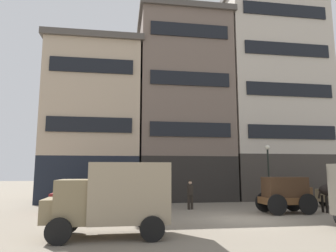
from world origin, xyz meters
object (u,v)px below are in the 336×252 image
(pedestrian_officer, at_px, (190,193))
(streetlamp_curbside, at_px, (268,166))
(fire_hydrant_curbside, at_px, (290,199))
(draft_horse, at_px, (334,189))
(delivery_truck_near, at_px, (113,196))
(cargo_wagon, at_px, (286,192))
(sedan_dark, at_px, (86,197))

(pedestrian_officer, bearing_deg, streetlamp_curbside, 13.63)
(streetlamp_curbside, relative_size, fire_hydrant_curbside, 4.96)
(draft_horse, relative_size, pedestrian_officer, 1.31)
(delivery_truck_near, bearing_deg, cargo_wagon, 26.48)
(streetlamp_curbside, bearing_deg, sedan_dark, -168.85)
(draft_horse, relative_size, delivery_truck_near, 0.54)
(draft_horse, xyz_separation_m, streetlamp_curbside, (-1.93, 3.94, 1.40))
(draft_horse, relative_size, fire_hydrant_curbside, 2.83)
(delivery_truck_near, bearing_deg, draft_horse, 20.75)
(draft_horse, distance_m, fire_hydrant_curbside, 3.90)
(cargo_wagon, relative_size, streetlamp_curbside, 0.71)
(delivery_truck_near, distance_m, pedestrian_officer, 8.47)
(draft_horse, xyz_separation_m, pedestrian_officer, (-7.84, 2.51, -0.29))
(sedan_dark, height_order, streetlamp_curbside, streetlamp_curbside)
(cargo_wagon, bearing_deg, streetlamp_curbside, 75.51)
(cargo_wagon, relative_size, pedestrian_officer, 1.63)
(draft_horse, height_order, pedestrian_officer, draft_horse)
(pedestrian_officer, bearing_deg, fire_hydrant_curbside, 9.80)
(cargo_wagon, bearing_deg, pedestrian_officer, 152.83)
(cargo_wagon, distance_m, delivery_truck_near, 10.47)
(draft_horse, bearing_deg, cargo_wagon, -179.98)
(sedan_dark, height_order, fire_hydrant_curbside, sedan_dark)
(cargo_wagon, distance_m, draft_horse, 2.95)
(cargo_wagon, height_order, fire_hydrant_curbside, cargo_wagon)
(delivery_truck_near, bearing_deg, streetlamp_curbside, 39.66)
(draft_horse, height_order, fire_hydrant_curbside, draft_horse)
(draft_horse, height_order, delivery_truck_near, delivery_truck_near)
(delivery_truck_near, bearing_deg, pedestrian_officer, 58.06)
(draft_horse, height_order, sedan_dark, draft_horse)
(sedan_dark, bearing_deg, delivery_truck_near, -75.40)
(cargo_wagon, height_order, sedan_dark, cargo_wagon)
(draft_horse, bearing_deg, streetlamp_curbside, 116.09)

